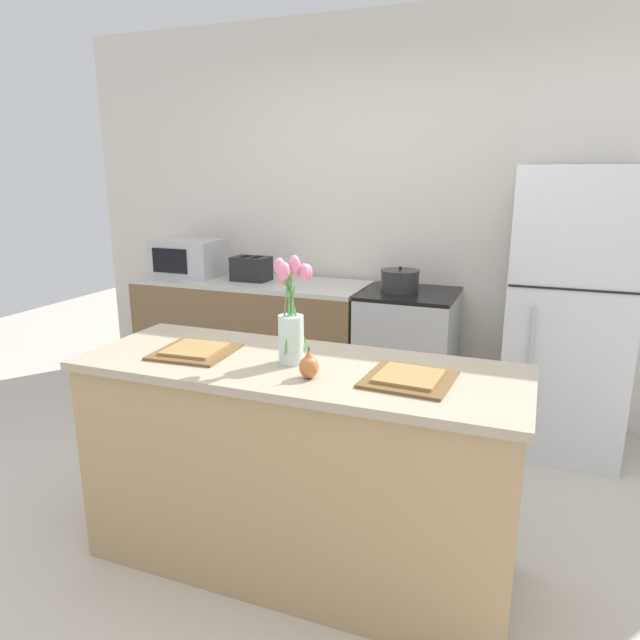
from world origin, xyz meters
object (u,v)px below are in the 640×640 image
Objects in this scene: flower_vase at (291,315)px; cooking_pot at (400,280)px; toaster at (251,269)px; microwave at (189,258)px; plate_setting_right at (409,378)px; refrigerator at (568,313)px; pear_figurine at (309,366)px; plate_setting_left at (195,351)px; stove_range at (407,358)px.

flower_vase reaches higher than cooking_pot.
cooking_pot is (1.08, 0.01, -0.02)m from toaster.
flower_vase is 1.56× the size of toaster.
microwave is at bearing -179.80° from cooking_pot.
microwave is (-2.03, 1.63, 0.12)m from plate_setting_right.
toaster is at bearing -179.76° from refrigerator.
flower_vase is 0.91× the size of microwave.
refrigerator is at bearing 70.05° from plate_setting_right.
toaster is at bearing -0.81° from microwave.
plate_setting_right is at bearing -109.95° from refrigerator.
flower_vase is at bearing 133.26° from pear_figurine.
flower_vase is 0.52m from plate_setting_right.
toaster is at bearing 132.92° from plate_setting_right.
flower_vase is at bearing 4.51° from plate_setting_left.
flower_vase is (-1.08, -1.59, 0.26)m from refrigerator.
stove_range is 1.78m from plate_setting_left.
flower_vase is 1.89m from toaster.
microwave reaches higher than plate_setting_right.
pear_figurine is 0.48× the size of cooking_pot.
pear_figurine reaches higher than plate_setting_left.
refrigerator is 3.53× the size of microwave.
stove_range is 1.89× the size of microwave.
cooking_pot is at bearing 73.33° from plate_setting_left.
plate_setting_left is (-1.51, -1.63, 0.08)m from refrigerator.
refrigerator is at bearing 0.04° from stove_range.
flower_vase is 2.22m from microwave.
toaster reaches higher than pear_figurine.
plate_setting_left reaches higher than stove_range.
cooking_pot is at bearing 175.92° from stove_range.
toaster reaches higher than cooking_pot.
microwave is (-0.52, 0.01, 0.05)m from toaster.
pear_figurine is 0.43× the size of toaster.
cooking_pot is at bearing 92.47° from pear_figurine.
flower_vase reaches higher than plate_setting_right.
pear_figurine is 0.58m from plate_setting_left.
pear_figurine is (0.01, -1.73, 0.51)m from stove_range.
refrigerator is 1.98m from pear_figurine.
microwave reaches higher than plate_setting_left.
microwave is at bearing -179.98° from stove_range.
cooking_pot is (0.49, 1.63, 0.05)m from plate_setting_left.
plate_setting_right reaches higher than stove_range.
plate_setting_right is at bearing -38.72° from microwave.
plate_setting_left is 0.68× the size of microwave.
plate_setting_left and plate_setting_right have the same top height.
flower_vase is at bearing 175.98° from plate_setting_right.
toaster is at bearing 122.80° from flower_vase.
stove_range is 2.77× the size of plate_setting_left.
flower_vase is 0.24m from pear_figurine.
toaster reaches higher than plate_setting_right.
pear_figurine is (-0.94, -1.73, 0.11)m from refrigerator.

